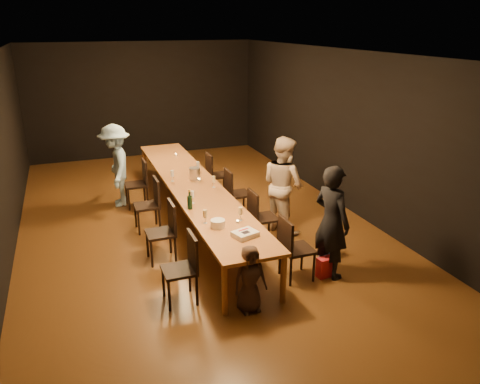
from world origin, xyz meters
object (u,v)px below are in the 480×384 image
object	(u,v)px
woman_tan	(283,184)
man_blue	(116,166)
chair_left_0	(179,269)
chair_left_1	(160,232)
chair_left_2	(147,205)
child	(250,279)
chair_right_1	(264,217)
birthday_cake	(245,234)
table	(193,187)
champagne_bottle	(190,199)
ice_bucket	(195,174)
woman_birthday	(332,222)
plate_stack	(218,224)
chair_left_3	(136,184)
chair_right_2	(238,193)
chair_right_0	(297,248)
chair_right_3	(218,175)

from	to	relation	value
woman_tan	man_blue	distance (m)	3.39
chair_left_0	chair_left_1	world-z (taller)	same
chair_left_1	chair_left_2	distance (m)	1.20
child	chair_left_1	bearing A→B (deg)	111.92
chair_right_1	woman_tan	xyz separation A→B (m)	(0.53, 0.39, 0.37)
child	birthday_cake	xyz separation A→B (m)	(0.16, 0.58, 0.34)
chair_left_0	table	bearing A→B (deg)	-19.50
woman_tan	champagne_bottle	xyz separation A→B (m)	(-1.73, -0.31, 0.07)
table	chair_right_1	world-z (taller)	chair_right_1
champagne_bottle	ice_bucket	distance (m)	1.43
ice_bucket	woman_birthday	bearing A→B (deg)	-65.53
woman_birthday	plate_stack	distance (m)	1.59
chair_left_3	child	world-z (taller)	chair_left_3
table	child	bearing A→B (deg)	-91.41
woman_birthday	chair_left_1	bearing A→B (deg)	42.86
table	chair_left_3	bearing A→B (deg)	125.31
woman_birthday	woman_tan	distance (m)	1.67
birthday_cake	ice_bucket	world-z (taller)	ice_bucket
chair_right_1	woman_birthday	size ratio (longest dim) A/B	0.56
chair_right_2	chair_left_1	size ratio (longest dim) A/B	1.00
chair_right_0	chair_left_1	world-z (taller)	same
chair_right_0	chair_left_0	distance (m)	1.70
chair_right_1	chair_left_2	size ratio (longest dim) A/B	1.00
chair_right_0	chair_left_2	world-z (taller)	same
chair_left_1	chair_right_3	bearing A→B (deg)	-35.31
man_blue	chair_right_3	bearing A→B (deg)	87.09
child	champagne_bottle	xyz separation A→B (m)	(-0.28, 1.80, 0.46)
chair_left_0	woman_tan	xyz separation A→B (m)	(2.23, 1.59, 0.37)
table	chair_right_3	world-z (taller)	chair_right_3
plate_stack	champagne_bottle	bearing A→B (deg)	103.09
chair_right_3	table	bearing A→B (deg)	-35.31
plate_stack	man_blue	bearing A→B (deg)	106.77
child	ice_bucket	bearing A→B (deg)	84.48
champagne_bottle	ice_bucket	size ratio (longest dim) A/B	1.43
plate_stack	ice_bucket	size ratio (longest dim) A/B	0.92
chair_left_3	ice_bucket	distance (m)	1.40
chair_left_2	ice_bucket	xyz separation A→B (m)	(0.95, 0.24, 0.40)
woman_tan	plate_stack	size ratio (longest dim) A/B	8.23
chair_left_1	plate_stack	size ratio (longest dim) A/B	4.56
birthday_cake	champagne_bottle	xyz separation A→B (m)	(-0.44, 1.22, 0.12)
chair_left_1	chair_left_3	size ratio (longest dim) A/B	1.00
plate_stack	chair_right_0	bearing A→B (deg)	-24.82
chair_left_2	ice_bucket	world-z (taller)	ice_bucket
plate_stack	champagne_bottle	world-z (taller)	champagne_bottle
table	ice_bucket	bearing A→B (deg)	68.49
chair_right_2	man_blue	size ratio (longest dim) A/B	0.57
chair_left_1	birthday_cake	world-z (taller)	chair_left_1
woman_tan	champagne_bottle	size ratio (longest dim) A/B	5.30
chair_left_1	woman_birthday	distance (m)	2.55
table	ice_bucket	size ratio (longest dim) A/B	27.04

